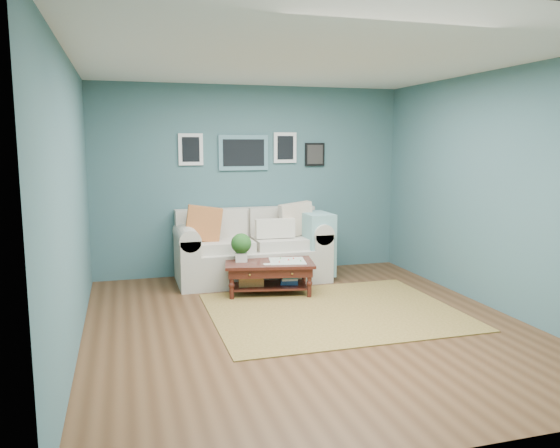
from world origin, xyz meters
name	(u,v)px	position (x,y,z in m)	size (l,w,h in m)	color
room_shell	(306,195)	(0.00, 0.06, 1.36)	(5.00, 5.02, 2.70)	brown
area_rug	(334,311)	(0.43, 0.33, 0.01)	(2.73, 2.19, 0.01)	brown
loveseat	(258,248)	(-0.03, 2.03, 0.44)	(2.11, 0.96, 1.09)	beige
coffee_table	(265,267)	(-0.12, 1.29, 0.34)	(1.20, 0.84, 0.77)	black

